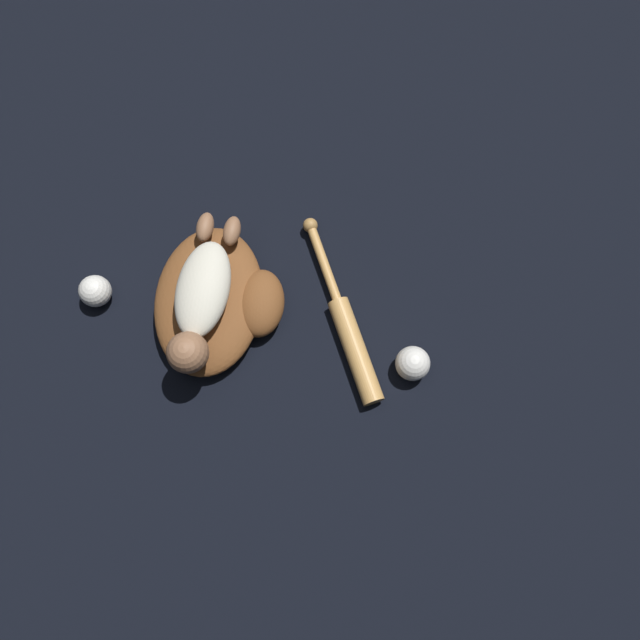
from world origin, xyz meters
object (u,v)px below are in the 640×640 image
at_px(baseball_bat, 348,331).
at_px(baseball, 413,363).
at_px(baby_figure, 200,300).
at_px(baseball_spare, 95,291).
at_px(baseball_glove, 218,301).

bearing_deg(baseball_bat, baseball, 72.22).
bearing_deg(baseball, baby_figure, -93.15).
relative_size(baseball, baseball_spare, 1.05).
distance_m(baseball, baseball_spare, 0.75).
distance_m(baseball_bat, baseball_spare, 0.60).
relative_size(baseball_glove, baseball_bat, 0.93).
xyz_separation_m(baseball_glove, baseball_spare, (0.03, -0.29, -0.00)).
bearing_deg(baseball, baseball_bat, -107.78).
height_order(baseball_glove, baseball_spare, baseball_glove).
height_order(baby_figure, baseball_spare, baby_figure).
bearing_deg(baseball_glove, baseball, 83.19).
bearing_deg(baby_figure, baseball_glove, 147.35).
bearing_deg(baseball_spare, baseball_glove, 96.69).
xyz_separation_m(baby_figure, baseball_bat, (-0.02, 0.33, -0.09)).
distance_m(baby_figure, baseball, 0.49).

